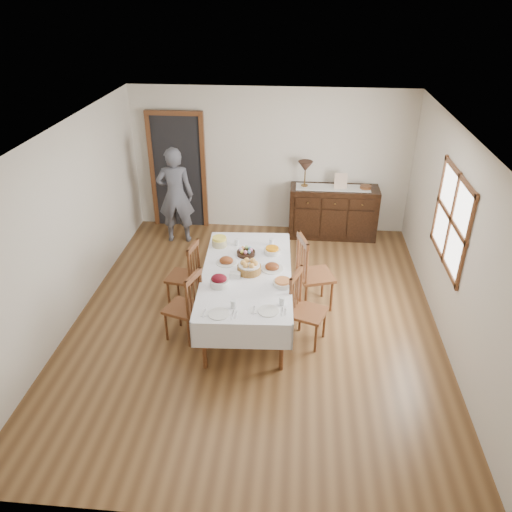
# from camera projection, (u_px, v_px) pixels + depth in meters

# --- Properties ---
(ground) EXTENTS (6.00, 6.00, 0.00)m
(ground) POSITION_uv_depth(u_px,v_px,m) (255.00, 318.00, 7.00)
(ground) COLOR brown
(room_shell) EXTENTS (5.02, 6.02, 2.65)m
(room_shell) POSITION_uv_depth(u_px,v_px,m) (247.00, 198.00, 6.58)
(room_shell) COLOR silver
(room_shell) RESTS_ON ground
(dining_table) EXTENTS (1.30, 2.37, 0.79)m
(dining_table) POSITION_uv_depth(u_px,v_px,m) (247.00, 278.00, 6.62)
(dining_table) COLOR white
(dining_table) RESTS_ON ground
(chair_left_near) EXTENTS (0.52, 0.52, 1.00)m
(chair_left_near) POSITION_uv_depth(u_px,v_px,m) (186.00, 305.00, 6.40)
(chair_left_near) COLOR brown
(chair_left_near) RESTS_ON ground
(chair_left_far) EXTENTS (0.47, 0.47, 0.99)m
(chair_left_far) POSITION_uv_depth(u_px,v_px,m) (186.00, 274.00, 7.09)
(chair_left_far) COLOR brown
(chair_left_far) RESTS_ON ground
(chair_right_near) EXTENTS (0.53, 0.53, 1.00)m
(chair_right_near) POSITION_uv_depth(u_px,v_px,m) (305.00, 308.00, 6.34)
(chair_right_near) COLOR brown
(chair_right_near) RESTS_ON ground
(chair_right_far) EXTENTS (0.59, 0.59, 1.13)m
(chair_right_far) POSITION_uv_depth(u_px,v_px,m) (312.00, 272.00, 7.00)
(chair_right_far) COLOR brown
(chair_right_far) RESTS_ON ground
(sideboard) EXTENTS (1.57, 0.57, 0.94)m
(sideboard) POSITION_uv_depth(u_px,v_px,m) (333.00, 212.00, 9.04)
(sideboard) COLOR black
(sideboard) RESTS_ON ground
(person) EXTENTS (0.62, 0.43, 1.85)m
(person) POSITION_uv_depth(u_px,v_px,m) (175.00, 192.00, 8.67)
(person) COLOR #4F515C
(person) RESTS_ON ground
(bread_basket) EXTENTS (0.31, 0.31, 0.18)m
(bread_basket) POSITION_uv_depth(u_px,v_px,m) (249.00, 267.00, 6.53)
(bread_basket) COLOR brown
(bread_basket) RESTS_ON dining_table
(egg_basket) EXTENTS (0.26, 0.26, 0.11)m
(egg_basket) POSITION_uv_depth(u_px,v_px,m) (246.00, 252.00, 6.96)
(egg_basket) COLOR black
(egg_basket) RESTS_ON dining_table
(ham_platter_a) EXTENTS (0.28, 0.28, 0.11)m
(ham_platter_a) POSITION_uv_depth(u_px,v_px,m) (226.00, 261.00, 6.77)
(ham_platter_a) COLOR silver
(ham_platter_a) RESTS_ON dining_table
(ham_platter_b) EXTENTS (0.30, 0.30, 0.11)m
(ham_platter_b) POSITION_uv_depth(u_px,v_px,m) (272.00, 267.00, 6.62)
(ham_platter_b) COLOR silver
(ham_platter_b) RESTS_ON dining_table
(beet_bowl) EXTENTS (0.23, 0.23, 0.16)m
(beet_bowl) POSITION_uv_depth(u_px,v_px,m) (219.00, 281.00, 6.24)
(beet_bowl) COLOR silver
(beet_bowl) RESTS_ON dining_table
(carrot_bowl) EXTENTS (0.24, 0.24, 0.09)m
(carrot_bowl) POSITION_uv_depth(u_px,v_px,m) (272.00, 251.00, 7.00)
(carrot_bowl) COLOR silver
(carrot_bowl) RESTS_ON dining_table
(pineapple_bowl) EXTENTS (0.22, 0.22, 0.14)m
(pineapple_bowl) POSITION_uv_depth(u_px,v_px,m) (219.00, 242.00, 7.18)
(pineapple_bowl) COLOR tan
(pineapple_bowl) RESTS_ON dining_table
(casserole_dish) EXTENTS (0.25, 0.25, 0.08)m
(casserole_dish) POSITION_uv_depth(u_px,v_px,m) (283.00, 283.00, 6.27)
(casserole_dish) COLOR silver
(casserole_dish) RESTS_ON dining_table
(butter_dish) EXTENTS (0.14, 0.10, 0.07)m
(butter_dish) POSITION_uv_depth(u_px,v_px,m) (235.00, 275.00, 6.44)
(butter_dish) COLOR silver
(butter_dish) RESTS_ON dining_table
(setting_left) EXTENTS (0.43, 0.31, 0.10)m
(setting_left) POSITION_uv_depth(u_px,v_px,m) (223.00, 310.00, 5.77)
(setting_left) COLOR silver
(setting_left) RESTS_ON dining_table
(setting_right) EXTENTS (0.43, 0.31, 0.10)m
(setting_right) POSITION_uv_depth(u_px,v_px,m) (273.00, 308.00, 5.82)
(setting_right) COLOR silver
(setting_right) RESTS_ON dining_table
(glass_far_a) EXTENTS (0.07, 0.07, 0.09)m
(glass_far_a) POSITION_uv_depth(u_px,v_px,m) (237.00, 242.00, 7.21)
(glass_far_a) COLOR white
(glass_far_a) RESTS_ON dining_table
(glass_far_b) EXTENTS (0.07, 0.07, 0.10)m
(glass_far_b) POSITION_uv_depth(u_px,v_px,m) (272.00, 242.00, 7.21)
(glass_far_b) COLOR white
(glass_far_b) RESTS_ON dining_table
(runner) EXTENTS (1.30, 0.35, 0.01)m
(runner) POSITION_uv_depth(u_px,v_px,m) (333.00, 188.00, 8.81)
(runner) COLOR silver
(runner) RESTS_ON sideboard
(table_lamp) EXTENTS (0.26, 0.26, 0.46)m
(table_lamp) POSITION_uv_depth(u_px,v_px,m) (305.00, 167.00, 8.70)
(table_lamp) COLOR brown
(table_lamp) RESTS_ON sideboard
(picture_frame) EXTENTS (0.22, 0.08, 0.28)m
(picture_frame) POSITION_uv_depth(u_px,v_px,m) (341.00, 181.00, 8.70)
(picture_frame) COLOR #CBAC94
(picture_frame) RESTS_ON sideboard
(deco_bowl) EXTENTS (0.20, 0.20, 0.06)m
(deco_bowl) POSITION_uv_depth(u_px,v_px,m) (366.00, 187.00, 8.75)
(deco_bowl) COLOR brown
(deco_bowl) RESTS_ON sideboard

